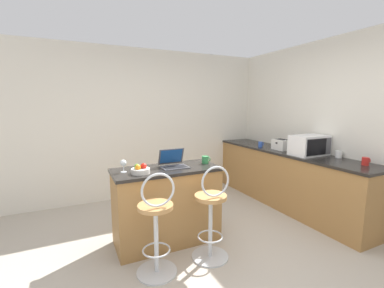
% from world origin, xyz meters
% --- Properties ---
extents(ground_plane, '(20.00, 20.00, 0.00)m').
position_xyz_m(ground_plane, '(0.00, 0.00, 0.00)').
color(ground_plane, '#ADA393').
extents(wall_back, '(12.00, 0.06, 2.60)m').
position_xyz_m(wall_back, '(0.00, 2.42, 1.30)').
color(wall_back, silver).
rests_on(wall_back, ground_plane).
extents(wall_right, '(0.06, 12.00, 2.60)m').
position_xyz_m(wall_right, '(2.13, 0.00, 1.30)').
color(wall_right, silver).
rests_on(wall_right, ground_plane).
extents(breakfast_bar, '(1.25, 0.56, 0.91)m').
position_xyz_m(breakfast_bar, '(-0.35, 0.68, 0.46)').
color(breakfast_bar, '#9E703D').
rests_on(breakfast_bar, ground_plane).
extents(counter_right, '(0.62, 2.92, 0.91)m').
position_xyz_m(counter_right, '(1.81, 0.95, 0.46)').
color(counter_right, '#9E703D').
rests_on(counter_right, ground_plane).
extents(bar_stool_near, '(0.40, 0.40, 1.04)m').
position_xyz_m(bar_stool_near, '(-0.65, 0.14, 0.49)').
color(bar_stool_near, silver).
rests_on(bar_stool_near, ground_plane).
extents(bar_stool_far, '(0.40, 0.40, 1.04)m').
position_xyz_m(bar_stool_far, '(-0.05, 0.14, 0.49)').
color(bar_stool_far, silver).
rests_on(bar_stool_far, ground_plane).
extents(laptop, '(0.31, 0.27, 0.21)m').
position_xyz_m(laptop, '(-0.25, 0.72, 0.96)').
color(laptop, '#47474C').
rests_on(laptop, breakfast_bar).
extents(microwave, '(0.54, 0.33, 0.29)m').
position_xyz_m(microwave, '(1.81, 0.52, 1.06)').
color(microwave, white).
rests_on(microwave, counter_right).
extents(toaster, '(0.22, 0.26, 0.18)m').
position_xyz_m(toaster, '(1.77, 1.03, 1.00)').
color(toaster, silver).
rests_on(toaster, counter_right).
extents(mug_white, '(0.10, 0.09, 0.10)m').
position_xyz_m(mug_white, '(2.03, 0.21, 0.96)').
color(mug_white, white).
rests_on(mug_white, counter_right).
extents(wine_glass_short, '(0.07, 0.07, 0.14)m').
position_xyz_m(wine_glass_short, '(-0.84, 0.72, 1.01)').
color(wine_glass_short, silver).
rests_on(wine_glass_short, breakfast_bar).
extents(mug_green, '(0.10, 0.09, 0.09)m').
position_xyz_m(mug_green, '(0.18, 0.70, 0.96)').
color(mug_green, '#338447').
rests_on(mug_green, breakfast_bar).
extents(mug_blue, '(0.09, 0.07, 0.09)m').
position_xyz_m(mug_blue, '(1.65, 1.39, 0.96)').
color(mug_blue, '#2D51AD').
rests_on(mug_blue, counter_right).
extents(mug_red, '(0.10, 0.08, 0.10)m').
position_xyz_m(mug_red, '(1.91, -0.22, 0.96)').
color(mug_red, red).
rests_on(mug_red, counter_right).
extents(fruit_bowl, '(0.20, 0.20, 0.11)m').
position_xyz_m(fruit_bowl, '(-0.68, 0.58, 0.95)').
color(fruit_bowl, silver).
rests_on(fruit_bowl, breakfast_bar).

